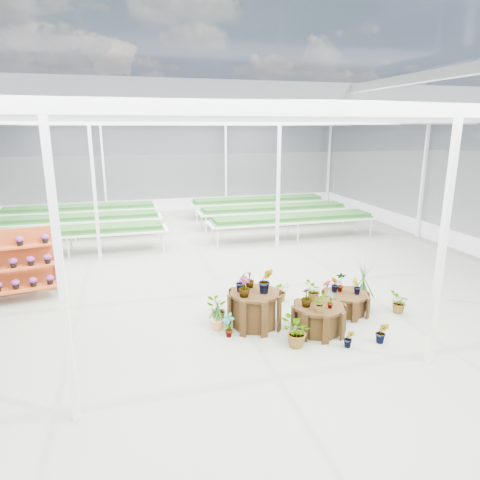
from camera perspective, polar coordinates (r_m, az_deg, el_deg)
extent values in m
plane|color=gray|center=(10.82, -2.84, -7.53)|extent=(24.00, 24.00, 0.00)
cylinder|color=#34200C|center=(9.16, 1.95, -9.19)|extent=(1.19, 1.19, 0.77)
cylinder|color=#34200C|center=(9.10, 10.44, -10.26)|extent=(1.27, 1.27, 0.58)
cylinder|color=#34200C|center=(10.13, 13.88, -8.14)|extent=(1.15, 1.15, 0.47)
imported|color=#1F471A|center=(8.97, 0.17, -5.56)|extent=(0.30, 0.28, 0.44)
imported|color=#1F471A|center=(8.88, 3.45, -5.41)|extent=(0.34, 0.30, 0.55)
imported|color=#1F471A|center=(9.21, 1.31, -5.25)|extent=(0.24, 0.24, 0.37)
imported|color=#1F471A|center=(8.70, 0.57, -6.27)|extent=(0.30, 0.30, 0.42)
imported|color=#1F471A|center=(8.83, 8.87, -7.55)|extent=(0.24, 0.24, 0.40)
imported|color=#1F471A|center=(8.84, 11.96, -7.77)|extent=(0.24, 0.23, 0.38)
imported|color=#1F471A|center=(9.10, 9.81, -6.75)|extent=(0.52, 0.52, 0.44)
imported|color=#1F471A|center=(8.65, 10.52, -8.32)|extent=(0.35, 0.37, 0.34)
imported|color=#1F471A|center=(9.97, 12.55, -5.81)|extent=(0.21, 0.24, 0.37)
imported|color=#1F471A|center=(9.97, 15.26, -6.00)|extent=(0.24, 0.22, 0.37)
imported|color=#1F471A|center=(10.04, 13.28, -5.42)|extent=(0.29, 0.26, 0.47)
imported|color=#1F471A|center=(8.77, -1.57, -11.29)|extent=(0.31, 0.32, 0.51)
imported|color=#1F471A|center=(9.43, -3.03, -9.29)|extent=(0.52, 0.46, 0.53)
imported|color=#1F471A|center=(8.42, 7.53, -12.08)|extent=(0.75, 0.73, 0.63)
imported|color=#1F471A|center=(8.67, 14.33, -12.59)|extent=(0.26, 0.25, 0.37)
imported|color=#1F471A|center=(8.98, 18.40, -11.61)|extent=(0.32, 0.32, 0.46)
imported|color=#1F471A|center=(10.46, 20.46, -7.80)|extent=(0.61, 0.61, 0.51)
imported|color=#1F471A|center=(10.78, 11.51, -6.49)|extent=(0.31, 0.31, 0.50)
imported|color=#1F471A|center=(10.54, 5.50, -6.76)|extent=(0.54, 0.50, 0.49)
imported|color=#1F471A|center=(9.82, 0.28, -8.15)|extent=(0.42, 0.42, 0.56)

